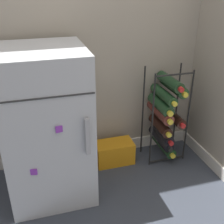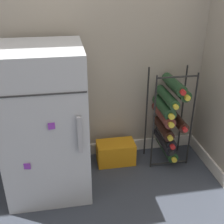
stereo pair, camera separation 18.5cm
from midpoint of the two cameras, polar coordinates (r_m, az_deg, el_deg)
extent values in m
plane|color=#333842|center=(1.75, -0.79, -20.80)|extent=(14.00, 14.00, 0.00)
cube|color=silver|center=(2.23, -3.52, -7.72)|extent=(6.81, 0.01, 0.09)
cube|color=#B7BABF|center=(1.75, -10.42, -2.07)|extent=(0.49, 0.51, 0.93)
cube|color=#2D2D2D|center=(1.40, -11.25, 3.31)|extent=(0.48, 0.00, 0.01)
cube|color=#9E9EA3|center=(1.49, -3.05, -4.80)|extent=(0.02, 0.02, 0.21)
cube|color=purple|center=(1.60, -13.69, -10.80)|extent=(0.04, 0.01, 0.04)
cube|color=purple|center=(1.47, -8.72, -2.95)|extent=(0.04, 0.01, 0.04)
cylinder|color=black|center=(1.96, 11.12, -2.61)|extent=(0.01, 0.01, 0.71)
cylinder|color=black|center=(2.07, 18.41, -1.89)|extent=(0.01, 0.01, 0.71)
cylinder|color=black|center=(2.11, 9.51, -0.39)|extent=(0.01, 0.01, 0.71)
cylinder|color=black|center=(2.21, 16.41, 0.17)|extent=(0.01, 0.01, 0.71)
cylinder|color=black|center=(2.19, 13.87, -10.04)|extent=(0.28, 0.01, 0.01)
cylinder|color=black|center=(1.88, 16.02, 6.82)|extent=(0.28, 0.01, 0.01)
cylinder|color=#19381E|center=(2.21, 13.36, -7.08)|extent=(0.08, 0.30, 0.08)
cylinder|color=gold|center=(2.09, 15.04, -9.42)|extent=(0.04, 0.02, 0.04)
cylinder|color=black|center=(2.17, 12.92, -5.85)|extent=(0.07, 0.29, 0.07)
cylinder|color=black|center=(2.05, 14.55, -8.11)|extent=(0.04, 0.02, 0.04)
cylinder|color=black|center=(2.16, 13.31, -4.96)|extent=(0.07, 0.26, 0.07)
cylinder|color=red|center=(2.05, 14.78, -6.92)|extent=(0.04, 0.02, 0.04)
cylinder|color=black|center=(2.11, 12.87, -3.28)|extent=(0.08, 0.26, 0.08)
cylinder|color=gold|center=(2.00, 14.37, -5.22)|extent=(0.04, 0.02, 0.04)
cylinder|color=black|center=(2.11, 15.31, -1.36)|extent=(0.07, 0.31, 0.07)
cylinder|color=red|center=(1.98, 17.22, -3.51)|extent=(0.03, 0.02, 0.03)
cylinder|color=#56231E|center=(2.05, 12.92, -0.53)|extent=(0.08, 0.30, 0.08)
cylinder|color=gold|center=(1.92, 14.68, -2.63)|extent=(0.04, 0.02, 0.04)
cylinder|color=#19381E|center=(2.03, 13.05, 0.94)|extent=(0.08, 0.28, 0.08)
cylinder|color=gold|center=(1.90, 14.72, -0.96)|extent=(0.04, 0.02, 0.04)
cylinder|color=#19381E|center=(2.01, 13.73, 2.92)|extent=(0.07, 0.31, 0.07)
cylinder|color=gold|center=(1.87, 15.63, 0.96)|extent=(0.03, 0.02, 0.03)
cylinder|color=#19381E|center=(2.02, 15.84, 4.46)|extent=(0.08, 0.29, 0.08)
cylinder|color=gold|center=(1.88, 17.81, 2.68)|extent=(0.04, 0.02, 0.04)
cylinder|color=#19381E|center=(1.99, 15.11, 5.46)|extent=(0.07, 0.29, 0.07)
cylinder|color=red|center=(1.86, 17.03, 3.77)|extent=(0.04, 0.02, 0.04)
cube|color=orange|center=(2.12, 3.27, -8.29)|extent=(0.28, 0.16, 0.17)
camera|label=1|loc=(0.09, -87.14, 1.39)|focal=45.00mm
camera|label=2|loc=(0.09, 92.86, -1.39)|focal=45.00mm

